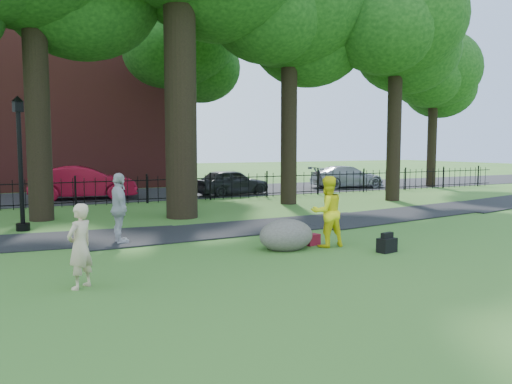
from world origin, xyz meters
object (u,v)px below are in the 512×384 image
woman (80,246)px  boulder (286,233)px  man (327,212)px  lamppost (20,165)px  red_sedan (84,183)px

woman → boulder: woman is taller
man → lamppost: bearing=-38.9°
man → red_sedan: bearing=-72.0°
woman → boulder: bearing=153.6°
woman → man: 6.13m
man → lamppost: size_ratio=0.45×
man → red_sedan: 14.95m
boulder → red_sedan: (-2.89, 14.24, 0.39)m
woman → man: size_ratio=0.85×
red_sedan → man: bearing=-157.5°
man → boulder: man is taller
man → lamppost: (-6.80, 6.03, 1.07)m
boulder → red_sedan: red_sedan is taller
man → boulder: size_ratio=1.29×
red_sedan → boulder: bearing=-161.4°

